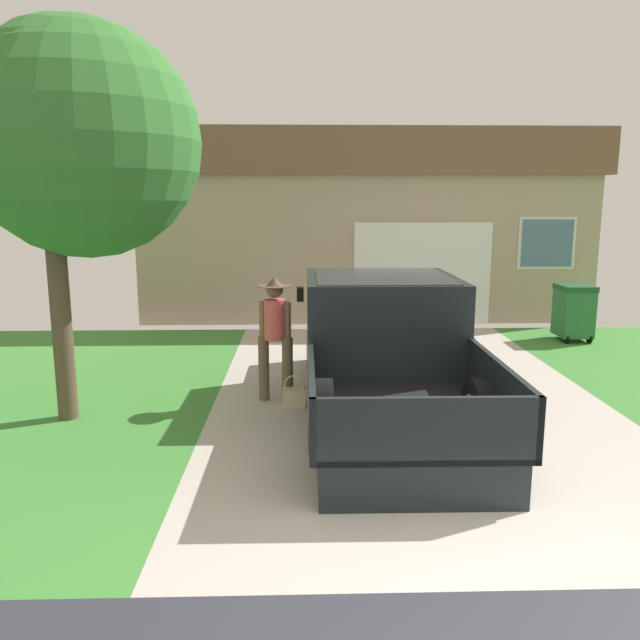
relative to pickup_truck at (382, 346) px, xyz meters
The scene contains 6 objects.
pickup_truck is the anchor object (origin of this frame).
person_with_hat 1.44m from the pickup_truck, behind, with size 0.46×0.45×1.67m.
handbag 1.35m from the pickup_truck, 167.32° to the right, with size 0.30×0.20×0.42m.
house_with_garage 8.56m from the pickup_truck, 87.35° to the left, with size 10.33×6.64×4.17m.
front_yard_tree 4.56m from the pickup_truck, behind, with size 2.75×2.75×4.71m.
wheeled_trash_bin 5.45m from the pickup_truck, 40.53° to the left, with size 0.60×0.72×1.07m.
Camera 1 is at (-1.43, -3.84, 2.64)m, focal length 35.12 mm.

